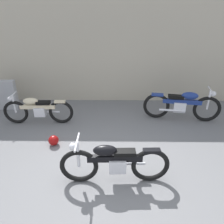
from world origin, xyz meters
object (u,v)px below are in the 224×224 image
motorcycle_black (114,162)px  motorcycle_blue (182,105)px  stone_marker (7,95)px  helmet (54,140)px  motorcycle_cream (38,110)px

motorcycle_black → motorcycle_blue: motorcycle_blue is taller
stone_marker → motorcycle_blue: 5.58m
stone_marker → helmet: size_ratio=3.95×
motorcycle_blue → stone_marker: bearing=-178.7°
motorcycle_cream → motorcycle_blue: (4.21, 0.27, 0.05)m
motorcycle_cream → motorcycle_blue: bearing=-177.7°
helmet → stone_marker: bearing=134.4°
stone_marker → motorcycle_blue: size_ratio=0.44×
helmet → motorcycle_black: motorcycle_black is taller
helmet → motorcycle_blue: (3.49, 1.38, 0.36)m
stone_marker → helmet: (2.05, -2.09, -0.37)m
stone_marker → motorcycle_black: bearing=-42.9°
motorcycle_blue → motorcycle_black: bearing=-119.4°
motorcycle_blue → motorcycle_cream: bearing=-167.7°
motorcycle_blue → helmet: bearing=-149.8°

